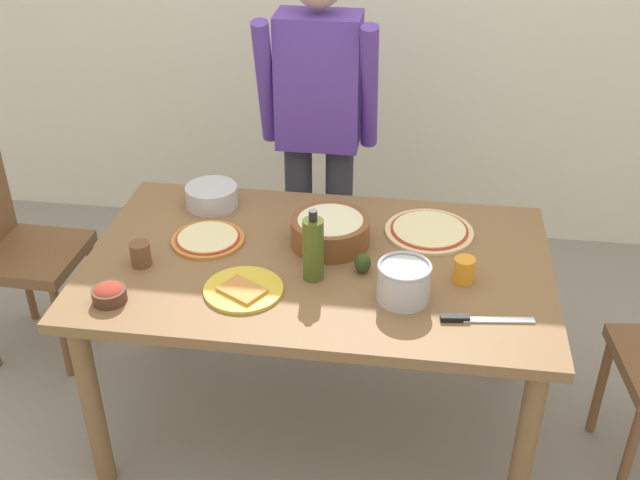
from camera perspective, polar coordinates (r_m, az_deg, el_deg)
The scene contains 16 objects.
ground at distance 3.14m, azimuth -0.13°, elevation -13.17°, with size 8.00×8.00×0.00m, color gray.
dining_table at distance 2.71m, azimuth -0.15°, elevation -3.09°, with size 1.60×0.96×0.76m.
person_cook at distance 3.25m, azimuth -0.10°, elevation 8.57°, with size 0.49×0.25×1.62m.
chair_wooden_left at distance 3.43m, azimuth -21.79°, elevation -0.04°, with size 0.41×0.41×0.95m.
pizza_raw_on_board at distance 2.84m, azimuth 8.09°, elevation 0.68°, with size 0.32×0.32×0.02m.
pizza_cooked_on_tray at distance 2.79m, azimuth -8.30°, elevation 0.08°, with size 0.26×0.26×0.02m.
plate_with_slice at distance 2.51m, azimuth -5.70°, elevation -3.67°, with size 0.26×0.26×0.02m.
popcorn_bowl at distance 2.72m, azimuth 0.76°, elevation 0.83°, with size 0.28×0.28×0.11m.
mixing_bowl_steel at distance 3.01m, azimuth -8.02°, elevation 3.25°, with size 0.20×0.20×0.08m.
small_sauce_bowl at distance 2.54m, azimuth -15.35°, elevation -3.85°, with size 0.11×0.11×0.06m.
olive_oil_bottle at distance 2.51m, azimuth -0.59°, elevation -0.64°, with size 0.07×0.07×0.26m.
steel_pot at distance 2.45m, azimuth 6.22°, elevation -3.08°, with size 0.17×0.17×0.13m.
cup_orange at distance 2.58m, azimuth 10.61°, elevation -2.19°, with size 0.07×0.07×0.09m, color orange.
cup_small_brown at distance 2.68m, azimuth -13.15°, elevation -1.02°, with size 0.07×0.07×0.09m, color brown.
chef_knife at distance 2.42m, azimuth 11.43°, elevation -5.76°, with size 0.29×0.06×0.02m.
avocado at distance 2.58m, azimuth 3.18°, elevation -1.73°, with size 0.06×0.06×0.07m, color #2D4219.
Camera 1 is at (0.32, -2.21, 2.21)m, focal length 43.23 mm.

